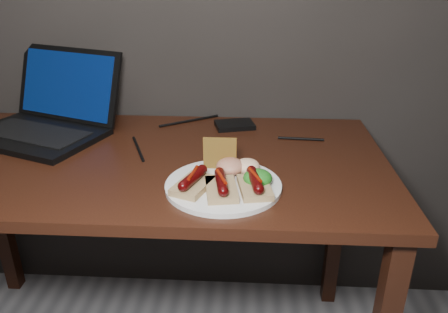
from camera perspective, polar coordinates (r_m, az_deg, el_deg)
desk at (r=1.29m, az=-10.99°, el=-3.55°), size 1.40×0.70×0.75m
laptop at (r=1.50m, az=-22.15°, el=4.88°), size 0.50×0.47×0.25m
hard_drive at (r=1.45m, az=1.39°, el=4.14°), size 0.14×0.11×0.02m
desk_cables at (r=1.38m, az=-10.12°, el=2.65°), size 1.04×0.40×0.01m
plate at (r=1.06m, az=-0.09°, el=-3.82°), size 0.34×0.34×0.01m
bread_sausage_left at (r=1.03m, az=-4.05°, el=-3.34°), size 0.11×0.13×0.04m
bread_sausage_center at (r=1.01m, az=-0.35°, el=-3.86°), size 0.09×0.12×0.04m
bread_sausage_right at (r=1.02m, az=4.04°, el=-3.60°), size 0.09×0.13×0.04m
crispbread at (r=1.12m, az=-0.55°, el=0.42°), size 0.08×0.01×0.08m
salad_greens at (r=1.04m, az=4.42°, el=-2.81°), size 0.07×0.07×0.04m
salsa_mound at (r=1.10m, az=0.83°, el=-1.29°), size 0.07×0.07×0.04m
coleslaw_mound at (r=1.11m, az=3.04°, el=-1.25°), size 0.06×0.06×0.04m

